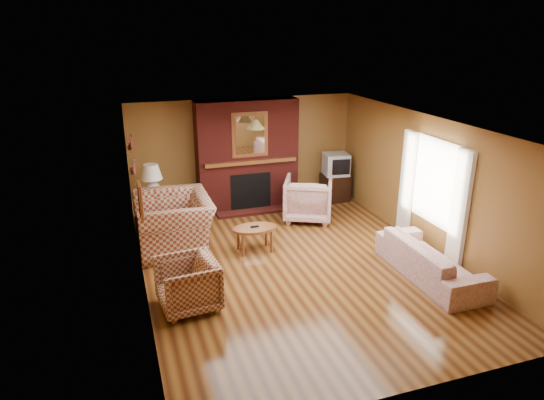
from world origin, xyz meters
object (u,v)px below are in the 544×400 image
object	(u,v)px
tv_stand	(335,187)
crt_tv	(336,164)
floral_sofa	(431,260)
coffee_table	(255,230)
floral_armchair	(308,199)
fireplace	(247,156)
table_lamp	(152,180)
plaid_loveseat	(174,223)
plaid_armchair	(188,284)
side_table	(155,213)

from	to	relation	value
tv_stand	crt_tv	world-z (taller)	crt_tv
floral_sofa	coffee_table	bearing A→B (deg)	53.42
floral_armchair	tv_stand	distance (m)	1.39
floral_sofa	floral_armchair	world-z (taller)	floral_armchair
tv_stand	crt_tv	size ratio (longest dim) A/B	1.03
floral_sofa	coffee_table	world-z (taller)	floral_sofa
coffee_table	crt_tv	world-z (taller)	crt_tv
fireplace	floral_sofa	xyz separation A→B (m)	(1.90, -4.05, -0.88)
table_lamp	plaid_loveseat	bearing A→B (deg)	-77.10
fireplace	plaid_armchair	size ratio (longest dim) A/B	2.90
table_lamp	plaid_armchair	bearing A→B (deg)	-87.32
floral_armchair	table_lamp	xyz separation A→B (m)	(-3.10, 0.55, 0.56)
coffee_table	table_lamp	size ratio (longest dim) A/B	1.14
plaid_loveseat	floral_armchair	size ratio (longest dim) A/B	1.52
floral_armchair	coffee_table	size ratio (longest dim) A/B	1.24
coffee_table	plaid_loveseat	bearing A→B (deg)	155.68
coffee_table	floral_sofa	bearing A→B (deg)	-37.11
crt_tv	coffee_table	bearing A→B (deg)	-141.37
coffee_table	side_table	world-z (taller)	side_table
plaid_armchair	plaid_loveseat	bearing A→B (deg)	171.47
table_lamp	floral_sofa	bearing A→B (deg)	-41.34
side_table	tv_stand	distance (m)	4.16
fireplace	table_lamp	size ratio (longest dim) A/B	3.44
fireplace	floral_armchair	bearing A→B (deg)	-47.45
crt_tv	tv_stand	bearing A→B (deg)	90.00
tv_stand	plaid_armchair	bearing A→B (deg)	-141.25
crt_tv	fireplace	bearing A→B (deg)	174.70
plaid_armchair	tv_stand	bearing A→B (deg)	125.77
fireplace	coffee_table	xyz separation A→B (m)	(-0.51, -2.23, -0.78)
plaid_loveseat	crt_tv	xyz separation A→B (m)	(3.90, 1.44, 0.38)
coffee_table	crt_tv	distance (m)	3.31
side_table	coffee_table	bearing A→B (deg)	-46.83
floral_armchair	fireplace	bearing A→B (deg)	-21.58
floral_sofa	side_table	distance (m)	5.33
tv_stand	crt_tv	distance (m)	0.56
tv_stand	floral_armchair	bearing A→B (deg)	-142.09
plaid_loveseat	coffee_table	size ratio (longest dim) A/B	1.89
floral_armchair	coffee_table	xyz separation A→B (m)	(-1.51, -1.14, -0.05)
floral_sofa	floral_armchair	size ratio (longest dim) A/B	2.12
fireplace	crt_tv	bearing A→B (deg)	-5.30
floral_armchair	side_table	size ratio (longest dim) A/B	1.59
floral_sofa	table_lamp	xyz separation A→B (m)	(-4.00, 3.52, 0.70)
fireplace	side_table	size ratio (longest dim) A/B	3.87
floral_sofa	tv_stand	distance (m)	3.87
plaid_armchair	coffee_table	world-z (taller)	plaid_armchair
floral_armchair	tv_stand	bearing A→B (deg)	-113.39
plaid_armchair	floral_armchair	bearing A→B (deg)	126.07
side_table	tv_stand	bearing A→B (deg)	4.82
plaid_armchair	table_lamp	size ratio (longest dim) A/B	1.19
side_table	tv_stand	xyz separation A→B (m)	(4.15, 0.35, 0.00)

